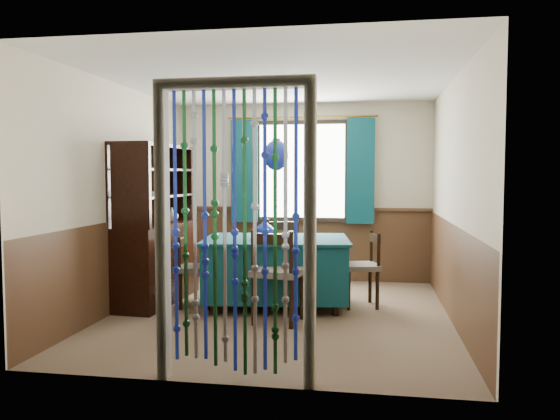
% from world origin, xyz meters
% --- Properties ---
extents(floor, '(4.00, 4.00, 0.00)m').
position_xyz_m(floor, '(0.00, 0.00, 0.00)').
color(floor, brown).
rests_on(floor, ground).
extents(ceiling, '(4.00, 4.00, 0.00)m').
position_xyz_m(ceiling, '(0.00, 0.00, 2.50)').
color(ceiling, silver).
rests_on(ceiling, ground).
extents(wall_back, '(3.60, 0.00, 3.60)m').
position_xyz_m(wall_back, '(0.00, 2.00, 1.25)').
color(wall_back, beige).
rests_on(wall_back, ground).
extents(wall_front, '(3.60, 0.00, 3.60)m').
position_xyz_m(wall_front, '(0.00, -2.00, 1.25)').
color(wall_front, beige).
rests_on(wall_front, ground).
extents(wall_left, '(0.00, 4.00, 4.00)m').
position_xyz_m(wall_left, '(-1.80, 0.00, 1.25)').
color(wall_left, beige).
rests_on(wall_left, ground).
extents(wall_right, '(0.00, 4.00, 4.00)m').
position_xyz_m(wall_right, '(1.80, 0.00, 1.25)').
color(wall_right, beige).
rests_on(wall_right, ground).
extents(wainscot_back, '(3.60, 0.00, 3.60)m').
position_xyz_m(wainscot_back, '(0.00, 1.99, 0.50)').
color(wainscot_back, '#4B2F1C').
rests_on(wainscot_back, ground).
extents(wainscot_front, '(3.60, 0.00, 3.60)m').
position_xyz_m(wainscot_front, '(0.00, -1.99, 0.50)').
color(wainscot_front, '#4B2F1C').
rests_on(wainscot_front, ground).
extents(wainscot_left, '(0.00, 4.00, 4.00)m').
position_xyz_m(wainscot_left, '(-1.79, 0.00, 0.50)').
color(wainscot_left, '#4B2F1C').
rests_on(wainscot_left, ground).
extents(wainscot_right, '(0.00, 4.00, 4.00)m').
position_xyz_m(wainscot_right, '(1.79, 0.00, 0.50)').
color(wainscot_right, '#4B2F1C').
rests_on(wainscot_right, ground).
extents(window, '(1.32, 0.12, 1.42)m').
position_xyz_m(window, '(0.00, 1.95, 1.55)').
color(window, black).
rests_on(window, wall_back).
extents(doorway, '(1.16, 0.12, 2.18)m').
position_xyz_m(doorway, '(0.00, -1.94, 1.05)').
color(doorway, silver).
rests_on(doorway, ground).
extents(dining_table, '(1.75, 1.32, 0.78)m').
position_xyz_m(dining_table, '(-0.09, 0.36, 0.45)').
color(dining_table, '#0E414B').
rests_on(dining_table, floor).
extents(chair_near, '(0.54, 0.52, 0.96)m').
position_xyz_m(chair_near, '(0.04, -0.34, 0.51)').
color(chair_near, black).
rests_on(chair_near, floor).
extents(chair_far, '(0.52, 0.50, 0.93)m').
position_xyz_m(chair_far, '(-0.13, 1.03, 0.49)').
color(chair_far, black).
rests_on(chair_far, floor).
extents(chair_left, '(0.43, 0.45, 0.82)m').
position_xyz_m(chair_left, '(-1.01, 0.19, 0.44)').
color(chair_left, black).
rests_on(chair_left, floor).
extents(chair_right, '(0.49, 0.50, 0.85)m').
position_xyz_m(chair_right, '(0.87, 0.52, 0.45)').
color(chair_right, black).
rests_on(chair_right, floor).
extents(sideboard, '(0.57, 1.44, 1.85)m').
position_xyz_m(sideboard, '(-1.54, 0.36, 0.63)').
color(sideboard, black).
rests_on(sideboard, floor).
extents(pendant_lamp, '(0.28, 0.28, 0.95)m').
position_xyz_m(pendant_lamp, '(-0.09, 0.36, 1.72)').
color(pendant_lamp, olive).
rests_on(pendant_lamp, ceiling).
extents(vase_table, '(0.25, 0.25, 0.20)m').
position_xyz_m(vase_table, '(-0.24, 0.40, 0.88)').
color(vase_table, navy).
rests_on(vase_table, dining_table).
extents(bowl_shelf, '(0.29, 0.29, 0.06)m').
position_xyz_m(bowl_shelf, '(-1.47, 0.00, 1.29)').
color(bowl_shelf, beige).
rests_on(bowl_shelf, sideboard).
extents(vase_sideboard, '(0.24, 0.24, 0.19)m').
position_xyz_m(vase_sideboard, '(-1.47, 0.73, 1.02)').
color(vase_sideboard, beige).
rests_on(vase_sideboard, sideboard).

